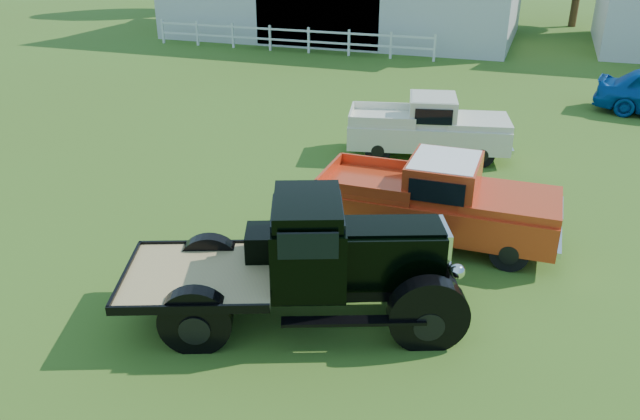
% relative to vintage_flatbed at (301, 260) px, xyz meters
% --- Properties ---
extents(ground, '(120.00, 120.00, 0.00)m').
position_rel_vintage_flatbed_xyz_m(ground, '(-0.52, 0.56, -1.03)').
color(ground, '#3F6F1F').
extents(fence_rail, '(14.20, 0.16, 1.20)m').
position_rel_vintage_flatbed_xyz_m(fence_rail, '(-8.52, 20.56, -0.43)').
color(fence_rail, white).
rests_on(fence_rail, ground).
extents(vintage_flatbed, '(5.57, 3.77, 2.05)m').
position_rel_vintage_flatbed_xyz_m(vintage_flatbed, '(0.00, 0.00, 0.00)').
color(vintage_flatbed, black).
rests_on(vintage_flatbed, ground).
extents(red_pickup, '(4.72, 1.83, 1.72)m').
position_rel_vintage_flatbed_xyz_m(red_pickup, '(1.52, 3.36, -0.17)').
color(red_pickup, red).
rests_on(red_pickup, ground).
extents(white_pickup, '(4.60, 2.56, 1.60)m').
position_rel_vintage_flatbed_xyz_m(white_pickup, '(0.47, 8.15, -0.23)').
color(white_pickup, beige).
rests_on(white_pickup, ground).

